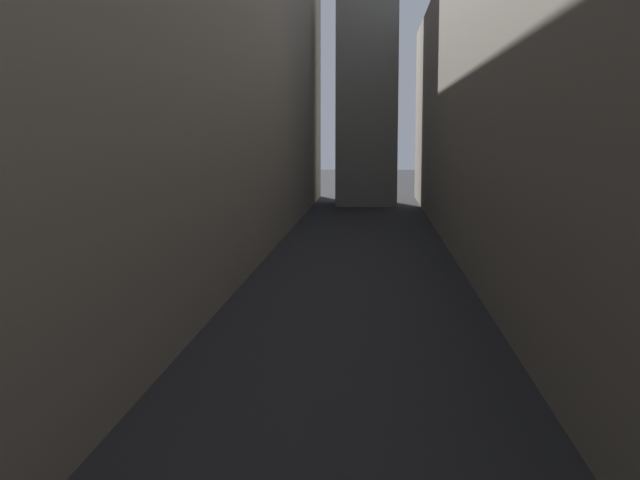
# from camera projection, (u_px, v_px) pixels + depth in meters

# --- Properties ---
(ground_plane) EXTENTS (264.00, 264.00, 0.00)m
(ground_plane) POSITION_uv_depth(u_px,v_px,m) (357.00, 282.00, 39.53)
(ground_plane) COLOR #232326
(building_block_left) EXTENTS (12.56, 108.00, 23.48)m
(building_block_left) POSITION_uv_depth(u_px,v_px,m) (125.00, 43.00, 40.79)
(building_block_left) COLOR gray
(building_block_left) RESTS_ON ground
(building_block_right) EXTENTS (14.55, 108.00, 18.64)m
(building_block_right) POSITION_uv_depth(u_px,v_px,m) (620.00, 90.00, 39.46)
(building_block_right) COLOR gray
(building_block_right) RESTS_ON ground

